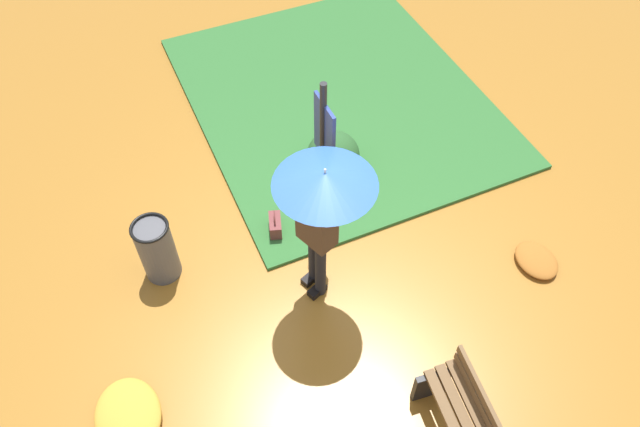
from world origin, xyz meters
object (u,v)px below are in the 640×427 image
(person_with_umbrella, at_px, (321,201))
(info_sign_post, at_px, (324,150))
(trash_bin, at_px, (157,250))
(handbag, at_px, (275,226))

(person_with_umbrella, bearing_deg, info_sign_post, 153.91)
(info_sign_post, distance_m, trash_bin, 2.16)
(person_with_umbrella, xyz_separation_m, trash_bin, (-0.96, -1.55, -1.13))
(person_with_umbrella, xyz_separation_m, info_sign_post, (-0.70, 0.34, -0.11))
(info_sign_post, bearing_deg, trash_bin, -98.12)
(person_with_umbrella, relative_size, info_sign_post, 0.89)
(person_with_umbrella, bearing_deg, trash_bin, -121.98)
(handbag, bearing_deg, info_sign_post, 62.16)
(info_sign_post, distance_m, handbag, 1.44)
(trash_bin, bearing_deg, person_with_umbrella, 58.02)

